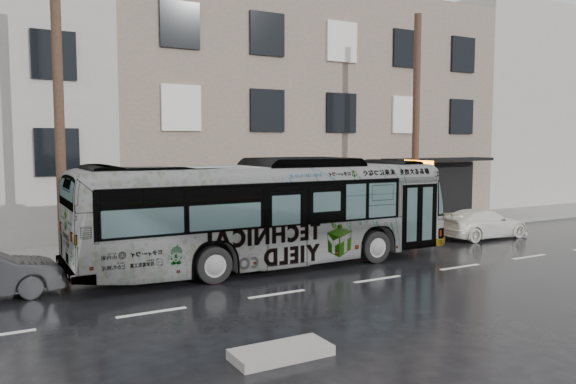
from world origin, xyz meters
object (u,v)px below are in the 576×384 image
sign_post (434,200)px  white_sedan (483,224)px  utility_pole_front (416,123)px  bus (269,213)px  utility_pole_rear (59,115)px

sign_post → white_sedan: sign_post is taller
utility_pole_front → bus: utility_pole_front is taller
bus → white_sedan: 9.98m
utility_pole_rear → sign_post: (15.10, 0.00, -3.30)m
utility_pole_rear → white_sedan: (15.52, -2.35, -4.07)m
utility_pole_rear → bus: 6.94m
utility_pole_rear → bus: (5.62, -2.78, -2.97)m
utility_pole_front → bus: bearing=-161.6°
utility_pole_front → utility_pole_rear: (-14.00, 0.00, 0.00)m
utility_pole_rear → bus: size_ratio=0.75×
white_sedan → utility_pole_rear: bearing=83.0°
white_sedan → sign_post: bearing=11.8°
sign_post → utility_pole_front: bearing=180.0°
bus → sign_post: bearing=-73.5°
sign_post → utility_pole_rear: bearing=180.0°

